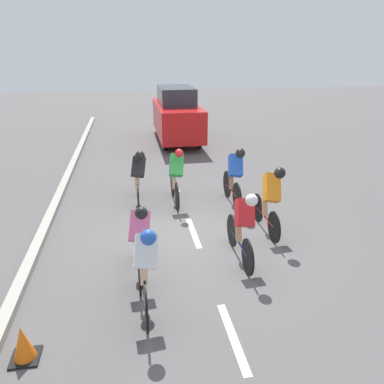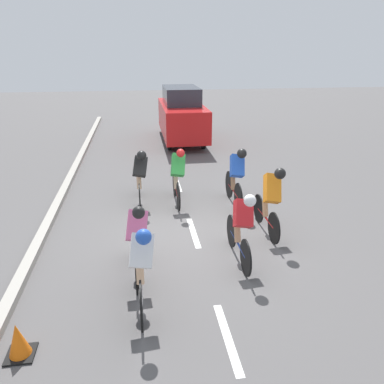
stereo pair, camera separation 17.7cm
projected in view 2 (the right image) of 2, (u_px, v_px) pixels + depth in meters
The scene contains 14 objects.
ground_plane at pixel (194, 235), 8.03m from camera, with size 60.00×60.00×0.00m, color #565454.
lane_stripe_near at pixel (228, 337), 5.19m from camera, with size 0.12×1.40×0.01m, color white.
lane_stripe_mid at pixel (193, 232), 8.15m from camera, with size 0.12×1.40×0.01m, color white.
lane_stripe_far at pixel (178, 183), 11.10m from camera, with size 0.12×1.40×0.01m, color white.
curb at pixel (40, 240), 7.69m from camera, with size 0.20×29.21×0.14m, color #A8A399.
cyclist_red at pixel (242, 225), 6.80m from camera, with size 0.40×1.70×1.43m.
cyclist_black at pixel (140, 174), 9.43m from camera, with size 0.42×1.61×1.45m.
cyclist_white at pixel (141, 265), 5.51m from camera, with size 0.40×1.70×1.47m.
cyclist_orange at pixel (271, 198), 7.83m from camera, with size 0.42×1.67×1.55m.
cyclist_green at pixel (177, 175), 9.39m from camera, with size 0.40×1.67×1.51m.
cyclist_pink at pixel (137, 239), 6.30m from camera, with size 0.40×1.67×1.45m.
cyclist_blue at pixel (236, 175), 9.30m from camera, with size 0.40×1.67×1.54m.
support_car at pixel (182, 115), 15.84m from camera, with size 1.70×4.57×2.25m.
traffic_cone at pixel (18, 341), 4.81m from camera, with size 0.36×0.36×0.49m.
Camera 2 is at (1.08, 7.08, 3.75)m, focal length 35.00 mm.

